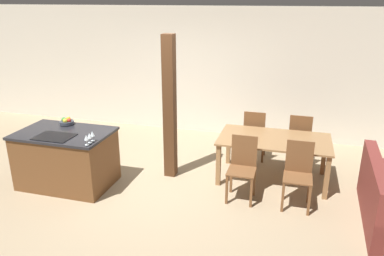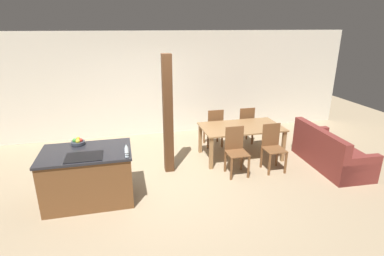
{
  "view_description": "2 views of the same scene",
  "coord_description": "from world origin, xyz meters",
  "px_view_note": "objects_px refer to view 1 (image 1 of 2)",
  "views": [
    {
      "loc": [
        2.1,
        -5.05,
        2.87
      ],
      "look_at": [
        0.6,
        0.2,
        0.95
      ],
      "focal_mm": 35.0,
      "sensor_mm": 36.0,
      "label": 1
    },
    {
      "loc": [
        -0.65,
        -5.1,
        2.83
      ],
      "look_at": [
        0.6,
        0.2,
        0.95
      ],
      "focal_mm": 28.0,
      "sensor_mm": 36.0,
      "label": 2
    }
  ],
  "objects_px": {
    "kitchen_island": "(67,158)",
    "dining_table": "(274,144)",
    "dining_chair_near_right": "(298,173)",
    "fruit_bowl": "(67,122)",
    "dining_chair_near_left": "(242,167)",
    "dining_chair_far_left": "(254,134)",
    "wine_glass_near": "(86,138)",
    "timber_post": "(170,108)",
    "dining_chair_far_right": "(299,138)",
    "wine_glass_far": "(92,134)",
    "wine_glass_middle": "(89,136)"
  },
  "relations": [
    {
      "from": "fruit_bowl",
      "to": "dining_chair_near_right",
      "type": "relative_size",
      "value": 0.24
    },
    {
      "from": "kitchen_island",
      "to": "dining_table",
      "type": "xyz_separation_m",
      "value": [
        3.14,
        1.07,
        0.19
      ]
    },
    {
      "from": "dining_chair_far_right",
      "to": "timber_post",
      "type": "distance_m",
      "value": 2.4
    },
    {
      "from": "wine_glass_near",
      "to": "dining_table",
      "type": "distance_m",
      "value": 2.92
    },
    {
      "from": "fruit_bowl",
      "to": "wine_glass_middle",
      "type": "distance_m",
      "value": 1.02
    },
    {
      "from": "kitchen_island",
      "to": "dining_table",
      "type": "distance_m",
      "value": 3.32
    },
    {
      "from": "timber_post",
      "to": "wine_glass_near",
      "type": "bearing_deg",
      "value": -125.36
    },
    {
      "from": "kitchen_island",
      "to": "timber_post",
      "type": "relative_size",
      "value": 0.61
    },
    {
      "from": "wine_glass_far",
      "to": "dining_chair_far_right",
      "type": "bearing_deg",
      "value": 35.02
    },
    {
      "from": "dining_chair_far_left",
      "to": "wine_glass_far",
      "type": "bearing_deg",
      "value": 44.0
    },
    {
      "from": "dining_chair_far_right",
      "to": "timber_post",
      "type": "relative_size",
      "value": 0.41
    },
    {
      "from": "dining_chair_far_right",
      "to": "wine_glass_far",
      "type": "bearing_deg",
      "value": 35.02
    },
    {
      "from": "wine_glass_middle",
      "to": "timber_post",
      "type": "relative_size",
      "value": 0.06
    },
    {
      "from": "fruit_bowl",
      "to": "dining_chair_near_right",
      "type": "xyz_separation_m",
      "value": [
        3.69,
        0.02,
        -0.44
      ]
    },
    {
      "from": "dining_table",
      "to": "timber_post",
      "type": "distance_m",
      "value": 1.78
    },
    {
      "from": "dining_chair_near_left",
      "to": "timber_post",
      "type": "height_order",
      "value": "timber_post"
    },
    {
      "from": "fruit_bowl",
      "to": "dining_chair_near_right",
      "type": "height_order",
      "value": "fruit_bowl"
    },
    {
      "from": "kitchen_island",
      "to": "timber_post",
      "type": "distance_m",
      "value": 1.82
    },
    {
      "from": "fruit_bowl",
      "to": "dining_chair_near_right",
      "type": "distance_m",
      "value": 3.72
    },
    {
      "from": "fruit_bowl",
      "to": "wine_glass_far",
      "type": "distance_m",
      "value": 0.98
    },
    {
      "from": "dining_chair_near_left",
      "to": "timber_post",
      "type": "bearing_deg",
      "value": 161.31
    },
    {
      "from": "dining_chair_near_right",
      "to": "dining_chair_near_left",
      "type": "bearing_deg",
      "value": 180.0
    },
    {
      "from": "dining_chair_far_left",
      "to": "timber_post",
      "type": "distance_m",
      "value": 1.76
    },
    {
      "from": "dining_table",
      "to": "wine_glass_far",
      "type": "bearing_deg",
      "value": -152.45
    },
    {
      "from": "wine_glass_middle",
      "to": "wine_glass_far",
      "type": "height_order",
      "value": "same"
    },
    {
      "from": "kitchen_island",
      "to": "dining_chair_near_right",
      "type": "distance_m",
      "value": 3.56
    },
    {
      "from": "dining_chair_near_right",
      "to": "dining_chair_far_left",
      "type": "xyz_separation_m",
      "value": [
        -0.79,
        1.45,
        0.0
      ]
    },
    {
      "from": "fruit_bowl",
      "to": "dining_chair_near_right",
      "type": "bearing_deg",
      "value": 0.29
    },
    {
      "from": "wine_glass_middle",
      "to": "dining_chair_far_right",
      "type": "xyz_separation_m",
      "value": [
        2.89,
        2.11,
        -0.51
      ]
    },
    {
      "from": "kitchen_island",
      "to": "dining_chair_far_right",
      "type": "height_order",
      "value": "dining_chair_far_right"
    },
    {
      "from": "dining_chair_near_left",
      "to": "wine_glass_far",
      "type": "bearing_deg",
      "value": -164.63
    },
    {
      "from": "kitchen_island",
      "to": "dining_chair_far_left",
      "type": "relative_size",
      "value": 1.52
    },
    {
      "from": "kitchen_island",
      "to": "dining_table",
      "type": "height_order",
      "value": "kitchen_island"
    },
    {
      "from": "kitchen_island",
      "to": "dining_chair_far_left",
      "type": "xyz_separation_m",
      "value": [
        2.75,
        1.79,
        0.05
      ]
    },
    {
      "from": "dining_chair_far_left",
      "to": "dining_chair_far_right",
      "type": "relative_size",
      "value": 1.0
    },
    {
      "from": "wine_glass_near",
      "to": "fruit_bowl",
      "type": "bearing_deg",
      "value": 137.95
    },
    {
      "from": "kitchen_island",
      "to": "wine_glass_near",
      "type": "bearing_deg",
      "value": -31.42
    },
    {
      "from": "dining_chair_far_right",
      "to": "fruit_bowl",
      "type": "bearing_deg",
      "value": 21.7
    },
    {
      "from": "fruit_bowl",
      "to": "wine_glass_near",
      "type": "relative_size",
      "value": 1.55
    },
    {
      "from": "wine_glass_middle",
      "to": "kitchen_island",
      "type": "bearing_deg",
      "value": 154.1
    },
    {
      "from": "fruit_bowl",
      "to": "wine_glass_near",
      "type": "xyz_separation_m",
      "value": [
        0.8,
        -0.72,
        0.06
      ]
    },
    {
      "from": "dining_chair_near_right",
      "to": "dining_chair_far_right",
      "type": "height_order",
      "value": "same"
    },
    {
      "from": "dining_chair_near_left",
      "to": "dining_chair_near_right",
      "type": "bearing_deg",
      "value": 0.0
    },
    {
      "from": "kitchen_island",
      "to": "dining_chair_near_left",
      "type": "xyz_separation_m",
      "value": [
        2.75,
        0.34,
        0.05
      ]
    },
    {
      "from": "dining_chair_far_left",
      "to": "dining_chair_far_right",
      "type": "distance_m",
      "value": 0.79
    },
    {
      "from": "wine_glass_near",
      "to": "wine_glass_middle",
      "type": "xyz_separation_m",
      "value": [
        0.0,
        0.08,
        0.0
      ]
    },
    {
      "from": "kitchen_island",
      "to": "wine_glass_middle",
      "type": "bearing_deg",
      "value": -25.9
    },
    {
      "from": "wine_glass_far",
      "to": "dining_chair_far_left",
      "type": "xyz_separation_m",
      "value": [
        2.1,
        2.03,
        -0.51
      ]
    },
    {
      "from": "dining_chair_near_left",
      "to": "dining_chair_far_left",
      "type": "xyz_separation_m",
      "value": [
        0.0,
        1.45,
        0.0
      ]
    },
    {
      "from": "dining_table",
      "to": "dining_chair_near_left",
      "type": "relative_size",
      "value": 1.85
    }
  ]
}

